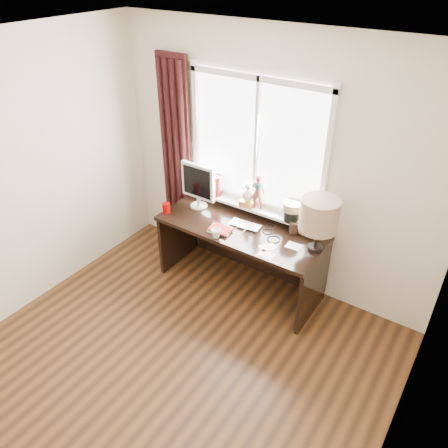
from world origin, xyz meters
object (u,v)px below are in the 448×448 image
Objects in this scene: mug at (216,233)px; monitor at (198,183)px; desk at (245,242)px; red_cup at (166,208)px; laptop at (245,225)px; table_lamp at (319,215)px.

mug is 0.19× the size of monitor.
mug is 0.50m from desk.
red_cup is at bearing 172.58° from mug.
laptop is 0.65× the size of monitor.
table_lamp reaches higher than mug.
desk is (0.10, 0.39, -0.29)m from mug.
table_lamp is (1.57, 0.26, 0.31)m from red_cup.
red_cup is (-0.70, 0.09, 0.01)m from mug.
laptop is 0.68m from monitor.
desk is 0.79m from monitor.
table_lamp is (0.87, 0.35, 0.32)m from mug.
mug reaches higher than desk.
red_cup is at bearing -170.54° from table_lamp.
desk is (-0.03, 0.07, -0.26)m from laptop.
mug is 0.66m from monitor.
desk is at bearing 75.26° from mug.
laptop is 0.87m from red_cup.
laptop is at bearing -5.35° from monitor.
laptop is 0.35m from mug.
monitor is 1.36m from table_lamp.
laptop is 0.61× the size of table_lamp.
monitor reaches higher than red_cup.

